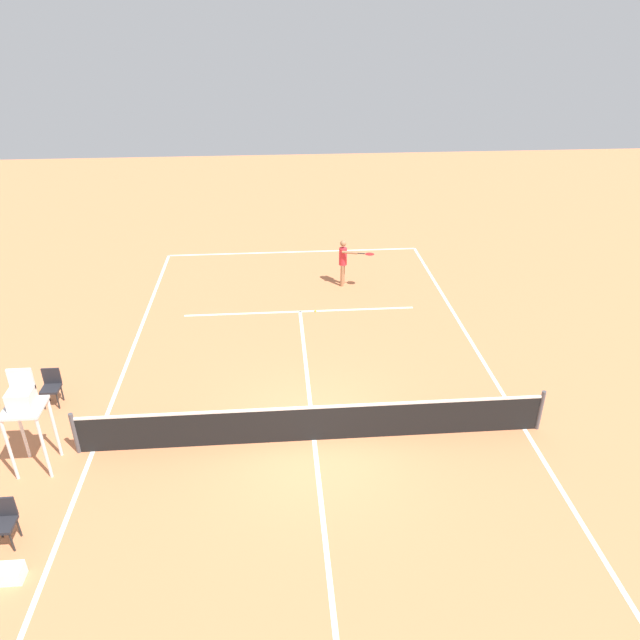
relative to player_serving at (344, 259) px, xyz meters
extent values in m
plane|color=#D37A4C|center=(1.69, 8.58, -1.02)|extent=(60.00, 60.00, 0.00)
cube|color=white|center=(1.69, -3.40, -1.01)|extent=(10.10, 0.10, 0.01)
cube|color=white|center=(-3.36, 8.58, -1.01)|extent=(0.10, 23.96, 0.01)
cube|color=white|center=(6.74, 8.58, -1.01)|extent=(0.10, 23.96, 0.01)
cube|color=white|center=(1.69, 1.99, -1.01)|extent=(7.58, 0.10, 0.01)
cube|color=white|center=(1.69, 8.58, -1.01)|extent=(0.10, 13.18, 0.01)
cylinder|color=#4C4C51|center=(-3.66, 8.58, -0.48)|extent=(0.10, 0.10, 1.07)
cylinder|color=#4C4C51|center=(7.04, 8.58, -0.48)|extent=(0.10, 0.10, 1.07)
cube|color=black|center=(1.69, 8.58, -0.56)|extent=(10.70, 0.03, 0.91)
cube|color=white|center=(1.69, 8.58, -0.09)|extent=(10.70, 0.04, 0.06)
cylinder|color=#9E704C|center=(0.02, -0.12, -0.62)|extent=(0.12, 0.12, 0.79)
cylinder|color=#9E704C|center=(0.08, 0.07, -0.62)|extent=(0.12, 0.12, 0.79)
cylinder|color=red|center=(0.05, -0.02, 0.09)|extent=(0.28, 0.28, 0.62)
sphere|color=#9E704C|center=(0.05, -0.02, 0.58)|extent=(0.22, 0.22, 0.22)
cylinder|color=#9E704C|center=(-0.01, -0.20, 0.12)|extent=(0.09, 0.09, 0.55)
cylinder|color=#9E704C|center=(-0.16, 0.24, 0.33)|extent=(0.55, 0.25, 0.09)
cylinder|color=black|center=(-0.55, 0.36, 0.33)|extent=(0.26, 0.11, 0.04)
ellipsoid|color=red|center=(-0.83, 0.44, 0.33)|extent=(0.39, 0.36, 0.04)
sphere|color=#CCE033|center=(1.18, 2.05, -0.98)|extent=(0.07, 0.07, 0.07)
cylinder|color=silver|center=(7.41, 9.35, -0.24)|extent=(0.07, 0.07, 1.55)
cylinder|color=silver|center=(8.11, 9.35, -0.24)|extent=(0.07, 0.07, 1.55)
cylinder|color=silver|center=(7.41, 8.65, -0.24)|extent=(0.07, 0.07, 1.55)
cylinder|color=silver|center=(8.11, 8.65, -0.24)|extent=(0.07, 0.07, 1.55)
cube|color=silver|center=(7.76, 9.00, 0.56)|extent=(0.80, 0.80, 0.06)
cube|color=silver|center=(7.76, 9.00, 0.79)|extent=(0.50, 0.44, 0.40)
cube|color=silver|center=(7.76, 8.80, 1.14)|extent=(0.50, 0.06, 0.50)
cylinder|color=#262626|center=(7.47, 11.31, -0.79)|extent=(0.04, 0.04, 0.45)
cylinder|color=#262626|center=(7.47, 10.96, -0.79)|extent=(0.04, 0.04, 0.45)
cylinder|color=#262626|center=(7.82, 10.96, -0.79)|extent=(0.04, 0.04, 0.45)
cube|color=#232328|center=(7.65, 11.14, -0.54)|extent=(0.44, 0.44, 0.06)
cube|color=#232328|center=(7.65, 10.92, -0.29)|extent=(0.44, 0.04, 0.44)
cylinder|color=#262626|center=(7.99, 6.84, -0.79)|extent=(0.04, 0.04, 0.45)
cylinder|color=#262626|center=(8.34, 6.84, -0.79)|extent=(0.04, 0.04, 0.45)
cylinder|color=#262626|center=(7.99, 6.49, -0.79)|extent=(0.04, 0.04, 0.45)
cylinder|color=#262626|center=(8.34, 6.49, -0.79)|extent=(0.04, 0.04, 0.45)
cube|color=#232328|center=(8.17, 6.67, -0.54)|extent=(0.44, 0.44, 0.06)
cube|color=#232328|center=(8.17, 6.45, -0.29)|extent=(0.44, 0.04, 0.44)
cube|color=white|center=(7.44, 11.96, -0.87)|extent=(0.76, 0.32, 0.30)
camera|label=1|loc=(2.43, 19.49, 7.96)|focal=33.36mm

